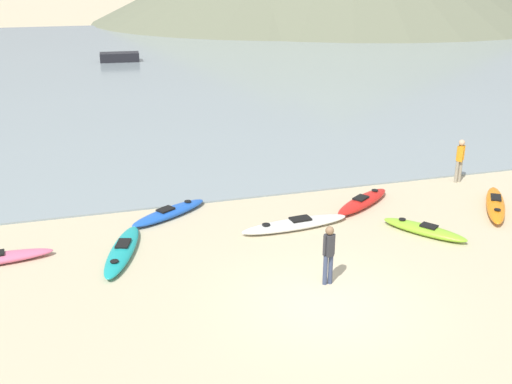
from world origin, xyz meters
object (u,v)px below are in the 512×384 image
Objects in this scene: kayak_on_sand_1 at (495,204)px; kayak_on_sand_3 at (363,201)px; kayak_on_sand_0 at (169,213)px; kayak_on_sand_2 at (122,251)px; kayak_on_sand_6 at (424,230)px; person_near_foreground at (329,251)px; person_near_waterline at (460,158)px; kayak_on_sand_5 at (295,224)px; moored_boat_1 at (120,57)px.

kayak_on_sand_1 is 1.09× the size of kayak_on_sand_3.
kayak_on_sand_0 is 0.85× the size of kayak_on_sand_2.
person_near_foreground is (-4.01, -1.98, 0.77)m from kayak_on_sand_6.
person_near_foreground is at bearing -153.68° from kayak_on_sand_6.
kayak_on_sand_0 is at bearing 54.43° from kayak_on_sand_2.
kayak_on_sand_6 is 4.54m from person_near_foreground.
person_near_foreground is (-3.24, -4.60, 0.75)m from kayak_on_sand_3.
kayak_on_sand_3 is 1.13× the size of kayak_on_sand_6.
kayak_on_sand_3 is 2.72m from kayak_on_sand_6.
person_near_waterline is (0.40, 2.73, 0.77)m from kayak_on_sand_1.
kayak_on_sand_5 is at bearing -158.98° from kayak_on_sand_3.
kayak_on_sand_0 is 0.80× the size of kayak_on_sand_5.
person_near_foreground is 9.65m from person_near_waterline.
kayak_on_sand_1 is (10.52, -2.48, 0.03)m from kayak_on_sand_0.
kayak_on_sand_3 reaches higher than kayak_on_sand_2.
kayak_on_sand_6 is at bearing -26.24° from kayak_on_sand_0.
kayak_on_sand_3 is at bearing 10.04° from kayak_on_sand_2.
person_near_waterline reaches higher than kayak_on_sand_0.
moored_boat_1 is (-9.69, 34.78, -0.52)m from person_near_waterline.
kayak_on_sand_6 is at bearing -134.50° from person_near_waterline.
kayak_on_sand_6 is 5.37m from person_near_waterline.
person_near_waterline is at bearing 36.74° from person_near_foreground.
kayak_on_sand_0 is 0.85× the size of moored_boat_1.
kayak_on_sand_2 is 8.24m from kayak_on_sand_3.
kayak_on_sand_1 is 0.93× the size of moored_boat_1.
kayak_on_sand_0 reaches higher than kayak_on_sand_5.
kayak_on_sand_2 is 5.86m from person_near_foreground.
kayak_on_sand_2 is at bearing 147.06° from person_near_foreground.
kayak_on_sand_2 is 1.00× the size of moored_boat_1.
kayak_on_sand_0 is 10.81m from kayak_on_sand_1.
kayak_on_sand_5 is 2.17× the size of person_near_waterline.
moored_boat_1 reaches higher than kayak_on_sand_0.
person_near_foreground is (4.88, -3.16, 0.78)m from kayak_on_sand_2.
moored_boat_1 is at bearing 98.23° from kayak_on_sand_3.
kayak_on_sand_1 is 1.24× the size of kayak_on_sand_6.
kayak_on_sand_0 is 8.02m from kayak_on_sand_6.
person_near_waterline reaches higher than kayak_on_sand_3.
kayak_on_sand_5 is (-6.93, 0.47, -0.04)m from kayak_on_sand_1.
kayak_on_sand_3 is at bearing 159.24° from kayak_on_sand_1.
person_near_waterline reaches higher than moored_boat_1.
moored_boat_1 reaches higher than kayak_on_sand_3.
moored_boat_1 is at bearing 105.57° from person_near_waterline.
kayak_on_sand_1 reaches higher than kayak_on_sand_0.
person_near_waterline is at bearing 17.18° from kayak_on_sand_5.
kayak_on_sand_2 is 8.96m from kayak_on_sand_6.
kayak_on_sand_3 reaches higher than kayak_on_sand_0.
person_near_foreground is (3.18, -5.53, 0.77)m from kayak_on_sand_0.
moored_boat_1 is (-1.96, 40.56, -0.48)m from person_near_foreground.
kayak_on_sand_3 is 36.33m from moored_boat_1.
person_near_foreground reaches higher than kayak_on_sand_1.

